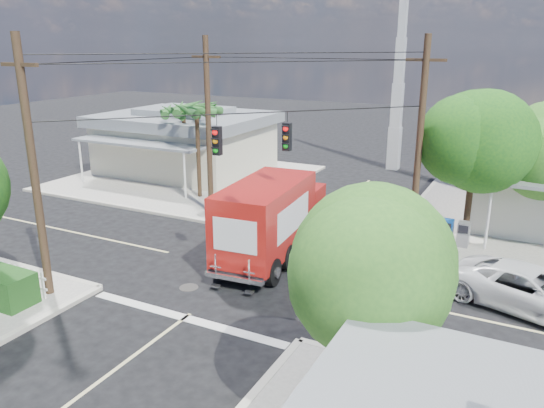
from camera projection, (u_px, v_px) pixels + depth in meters
The scene contains 14 objects.
ground at pixel (249, 270), 21.05m from camera, with size 120.00×120.00×0.00m, color black.
sidewalk_nw at pixel (187, 178), 35.03m from camera, with size 14.12×14.12×0.14m.
road_markings at pixel (230, 284), 19.80m from camera, with size 32.00×32.00×0.01m.
building_nw at pixel (186, 141), 36.24m from camera, with size 10.80×10.20×4.30m.
radio_tower at pixel (398, 88), 36.21m from camera, with size 0.80×0.80×17.00m.
tree_ne_front at pixel (476, 139), 22.28m from camera, with size 4.21×4.14×6.66m.
tree_ne_back at pixel (543, 149), 23.19m from camera, with size 3.77×3.66×5.82m.
tree_se at pixel (373, 282), 10.65m from camera, with size 3.67×3.54×5.62m.
palm_nw_front at pixel (196, 111), 29.23m from camera, with size 3.01×3.08×5.59m.
palm_nw_back at pixel (183, 112), 31.49m from camera, with size 3.01×3.08×5.19m.
utility_poles at pixel (233, 144), 21.74m from camera, with size 12.00×10.68×9.00m.
vending_boxes at pixel (447, 232), 23.30m from camera, with size 1.90×0.50×1.10m.
delivery_truck at pixel (272, 218), 21.96m from camera, with size 3.04×7.88×3.34m.
parked_car at pixel (530, 290), 17.74m from camera, with size 2.43×5.27×1.46m, color silver.
Camera 1 is at (9.63, -16.83, 8.67)m, focal length 35.00 mm.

